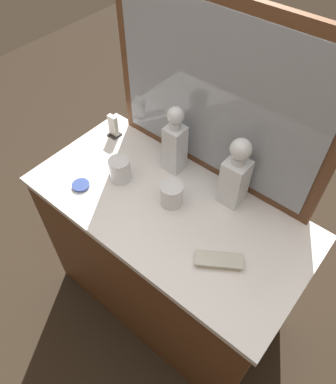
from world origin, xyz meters
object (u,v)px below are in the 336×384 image
object	(u,v)px
crystal_decanter_left	(235,178)
crystal_tumbler_right	(171,195)
crystal_decanter_center	(175,146)
napkin_holder	(114,127)
silver_brush_center	(219,260)
crystal_tumbler_far_left	(120,170)
porcelain_dish	(81,185)

from	to	relation	value
crystal_decanter_left	crystal_tumbler_right	world-z (taller)	crystal_decanter_left
crystal_decanter_center	napkin_holder	xyz separation A→B (m)	(-0.35, -0.02, -0.08)
crystal_decanter_left	crystal_decanter_center	bearing A→B (deg)	-178.42
silver_brush_center	napkin_holder	xyz separation A→B (m)	(-0.75, 0.24, 0.03)
crystal_decanter_center	crystal_tumbler_far_left	xyz separation A→B (m)	(-0.13, -0.19, -0.08)
crystal_tumbler_right	silver_brush_center	bearing A→B (deg)	-19.33
crystal_tumbler_right	napkin_holder	distance (m)	0.48
crystal_decanter_center	crystal_tumbler_far_left	size ratio (longest dim) A/B	3.07
crystal_decanter_left	napkin_holder	size ratio (longest dim) A/B	2.79
napkin_holder	silver_brush_center	bearing A→B (deg)	-17.95
crystal_decanter_left	crystal_tumbler_right	size ratio (longest dim) A/B	3.25
crystal_decanter_center	porcelain_dish	world-z (taller)	crystal_decanter_center
silver_brush_center	crystal_tumbler_right	bearing A→B (deg)	160.67
crystal_decanter_left	napkin_holder	distance (m)	0.63
silver_brush_center	napkin_holder	size ratio (longest dim) A/B	1.54
silver_brush_center	porcelain_dish	size ratio (longest dim) A/B	2.35
crystal_tumbler_far_left	napkin_holder	size ratio (longest dim) A/B	0.92
crystal_tumbler_far_left	napkin_holder	bearing A→B (deg)	140.66
crystal_tumbler_right	porcelain_dish	distance (m)	0.38
crystal_tumbler_right	porcelain_dish	xyz separation A→B (m)	(-0.34, -0.17, -0.04)
porcelain_dish	napkin_holder	bearing A→B (deg)	110.90
crystal_tumbler_right	napkin_holder	xyz separation A→B (m)	(-0.45, 0.14, 0.00)
silver_brush_center	napkin_holder	world-z (taller)	napkin_holder
crystal_decanter_left	crystal_decanter_center	distance (m)	0.28
crystal_tumbler_far_left	silver_brush_center	size ratio (longest dim) A/B	0.60
crystal_decanter_left	silver_brush_center	world-z (taller)	crystal_decanter_left
crystal_decanter_center	crystal_tumbler_far_left	distance (m)	0.25
porcelain_dish	crystal_tumbler_right	bearing A→B (deg)	27.26
crystal_tumbler_far_left	porcelain_dish	xyz separation A→B (m)	(-0.09, -0.14, -0.04)
crystal_decanter_center	napkin_holder	distance (m)	0.36
crystal_decanter_center	silver_brush_center	world-z (taller)	crystal_decanter_center
crystal_decanter_center	crystal_tumbler_right	world-z (taller)	crystal_decanter_center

